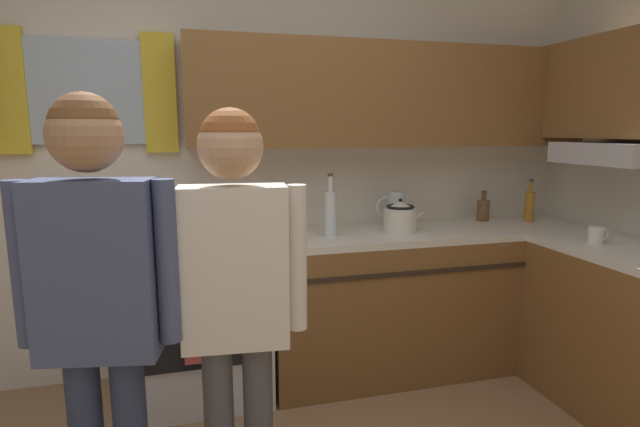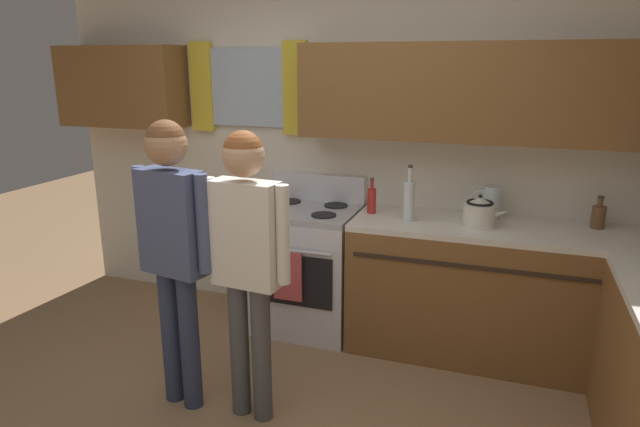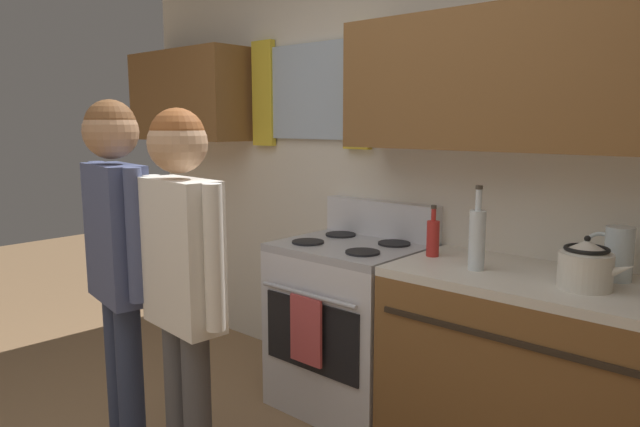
# 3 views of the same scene
# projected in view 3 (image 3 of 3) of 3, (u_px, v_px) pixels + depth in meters

# --- Properties ---
(back_wall_unit) EXTENTS (4.60, 0.42, 2.60)m
(back_wall_unit) POSITION_uv_depth(u_px,v_px,m) (427.00, 137.00, 2.95)
(back_wall_unit) COLOR silver
(back_wall_unit) RESTS_ON ground
(stove_oven) EXTENTS (0.73, 0.67, 1.10)m
(stove_oven) POSITION_uv_depth(u_px,v_px,m) (351.00, 322.00, 3.08)
(stove_oven) COLOR silver
(stove_oven) RESTS_ON ground
(bottle_tall_clear) EXTENTS (0.07, 0.07, 0.37)m
(bottle_tall_clear) POSITION_uv_depth(u_px,v_px,m) (477.00, 238.00, 2.46)
(bottle_tall_clear) COLOR silver
(bottle_tall_clear) RESTS_ON kitchen_counter_run
(bottle_sauce_red) EXTENTS (0.06, 0.06, 0.25)m
(bottle_sauce_red) POSITION_uv_depth(u_px,v_px,m) (433.00, 237.00, 2.71)
(bottle_sauce_red) COLOR red
(bottle_sauce_red) RESTS_ON kitchen_counter_run
(stovetop_kettle) EXTENTS (0.27, 0.20, 0.21)m
(stovetop_kettle) POSITION_uv_depth(u_px,v_px,m) (586.00, 264.00, 2.18)
(stovetop_kettle) COLOR silver
(stovetop_kettle) RESTS_ON kitchen_counter_run
(water_pitcher) EXTENTS (0.19, 0.11, 0.22)m
(water_pitcher) POSITION_uv_depth(u_px,v_px,m) (617.00, 253.00, 2.30)
(water_pitcher) COLOR silver
(water_pitcher) RESTS_ON kitchen_counter_run
(adult_left) EXTENTS (0.50, 0.22, 1.62)m
(adult_left) POSITION_uv_depth(u_px,v_px,m) (117.00, 247.00, 2.36)
(adult_left) COLOR #2D3856
(adult_left) RESTS_ON ground
(adult_in_plaid) EXTENTS (0.49, 0.21, 1.58)m
(adult_in_plaid) POSITION_uv_depth(u_px,v_px,m) (183.00, 270.00, 2.10)
(adult_in_plaid) COLOR #4C4C51
(adult_in_plaid) RESTS_ON ground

